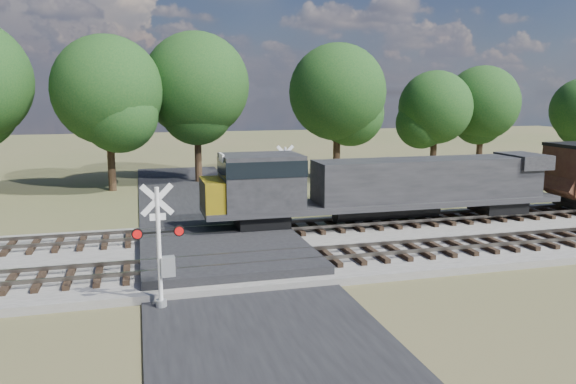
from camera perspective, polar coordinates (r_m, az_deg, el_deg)
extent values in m
plane|color=#49552D|center=(24.22, -6.39, -6.79)|extent=(160.00, 160.00, 0.00)
cube|color=gray|center=(27.84, 14.30, -4.49)|extent=(140.00, 10.00, 0.30)
cube|color=black|center=(24.21, -6.39, -6.70)|extent=(7.00, 60.00, 0.08)
cube|color=#262628|center=(24.61, -6.58, -5.76)|extent=(7.00, 9.00, 0.62)
cube|color=black|center=(22.60, -0.58, -6.92)|extent=(44.00, 2.60, 0.18)
cube|color=#58534C|center=(25.09, 17.93, -5.31)|extent=(140.00, 0.08, 0.15)
cube|color=#58534C|center=(26.26, 16.23, -4.54)|extent=(140.00, 0.08, 0.15)
cube|color=black|center=(27.30, -3.20, -3.95)|extent=(44.00, 2.60, 0.18)
cube|color=#58534C|center=(29.27, 12.64, -2.90)|extent=(140.00, 0.08, 0.15)
cube|color=#58534C|center=(30.51, 11.39, -2.32)|extent=(140.00, 0.08, 0.15)
cylinder|color=silver|center=(18.63, -12.96, -5.67)|extent=(0.14, 0.14, 4.05)
cylinder|color=gray|center=(19.21, -12.74, -11.06)|extent=(0.36, 0.36, 0.30)
cube|color=silver|center=(18.26, -13.16, -0.77)|extent=(1.06, 0.10, 1.06)
cube|color=silver|center=(18.26, -13.16, -0.77)|extent=(1.06, 0.10, 1.06)
cube|color=silver|center=(18.37, -13.09, -2.48)|extent=(0.51, 0.06, 0.22)
cube|color=black|center=(18.49, -13.03, -4.01)|extent=(1.62, 0.16, 0.06)
cylinder|color=red|center=(18.44, -15.07, -4.13)|extent=(0.37, 0.12, 0.36)
cylinder|color=red|center=(18.55, -11.01, -3.88)|extent=(0.37, 0.12, 0.36)
cube|color=gray|center=(18.82, -12.12, -7.40)|extent=(0.47, 0.33, 0.66)
cylinder|color=silver|center=(31.54, -0.29, 0.95)|extent=(0.14, 0.14, 4.01)
cylinder|color=gray|center=(31.88, -0.28, -2.33)|extent=(0.36, 0.36, 0.30)
cube|color=silver|center=(31.32, -0.29, 3.85)|extent=(1.04, 0.17, 1.05)
cube|color=silver|center=(31.32, -0.29, 3.85)|extent=(1.04, 0.17, 1.05)
cube|color=silver|center=(31.39, -0.29, 2.85)|extent=(0.50, 0.09, 0.22)
cube|color=black|center=(31.45, -0.29, 1.95)|extent=(1.60, 0.26, 0.06)
cylinder|color=red|center=(31.70, 0.81, 2.01)|extent=(0.37, 0.14, 0.36)
cylinder|color=red|center=(31.22, -1.40, 1.88)|extent=(0.37, 0.14, 0.36)
cube|color=gray|center=(31.55, -0.71, -0.15)|extent=(0.48, 0.35, 0.65)
cube|color=#4E3421|center=(34.83, 9.65, 0.56)|extent=(4.61, 4.61, 2.66)
cube|color=#313133|center=(34.62, 9.72, 2.88)|extent=(5.07, 5.07, 0.19)
cylinder|color=black|center=(42.18, -17.55, 3.82)|extent=(0.56, 0.56, 5.51)
sphere|color=#113614|center=(41.96, -17.88, 9.81)|extent=(7.71, 7.71, 7.71)
cylinder|color=black|center=(44.64, -9.14, 4.68)|extent=(0.56, 0.56, 5.82)
sphere|color=#113614|center=(44.45, -9.31, 10.66)|extent=(8.14, 8.14, 8.14)
cylinder|color=black|center=(44.86, 4.96, 4.54)|extent=(0.56, 0.56, 5.41)
sphere|color=#113614|center=(44.65, 5.05, 10.08)|extent=(7.58, 7.58, 7.58)
cylinder|color=black|center=(49.85, 14.56, 4.24)|extent=(0.56, 0.56, 4.43)
sphere|color=#113614|center=(49.64, 14.74, 8.31)|extent=(6.21, 6.21, 6.21)
cylinder|color=black|center=(53.26, 18.89, 4.51)|extent=(0.56, 0.56, 4.68)
sphere|color=#113614|center=(53.06, 19.12, 8.54)|extent=(6.56, 6.56, 6.56)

